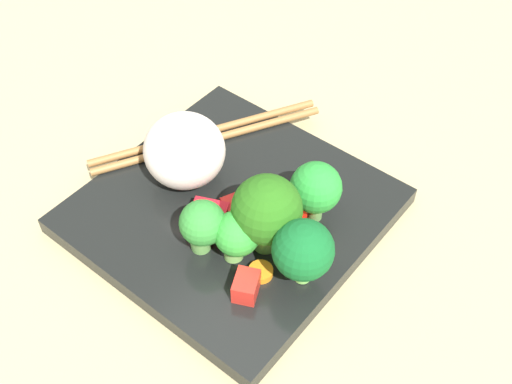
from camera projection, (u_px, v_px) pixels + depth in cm
name	position (u px, v px, depth cm)	size (l,w,h in cm)	color
ground_plane	(232.00, 223.00, 59.26)	(110.00, 110.00, 2.00)	tan
square_plate	(232.00, 210.00, 57.90)	(24.33, 24.33, 1.68)	black
rice_mound	(183.00, 152.00, 56.89)	(7.40, 7.35, 6.89)	white
broccoli_floret_0	(267.00, 211.00, 51.06)	(5.86, 5.86, 7.57)	#58993C
broccoli_floret_1	(237.00, 235.00, 51.39)	(3.86, 3.86, 4.95)	#76AE53
broccoli_floret_2	(303.00, 250.00, 48.91)	(4.94, 4.94, 6.55)	#78BE52
broccoli_floret_3	(202.00, 225.00, 51.54)	(3.87, 3.87, 5.49)	#70B757
broccoli_floret_4	(316.00, 188.00, 53.76)	(4.50, 4.50, 5.96)	#619A4C
carrot_slice_0	(313.00, 241.00, 54.08)	(2.89, 2.89, 0.61)	orange
carrot_slice_1	(272.00, 197.00, 57.51)	(2.55, 2.55, 0.59)	orange
carrot_slice_2	(261.00, 272.00, 51.90)	(2.04, 2.04, 0.66)	orange
pepper_chunk_0	(289.00, 240.00, 53.68)	(2.37, 2.07, 1.39)	red
pepper_chunk_1	(211.00, 221.00, 54.84)	(3.12, 3.33, 1.70)	red
pepper_chunk_2	(236.00, 207.00, 56.05)	(2.09, 2.08, 1.51)	red
pepper_chunk_3	(288.00, 207.00, 55.59)	(2.66, 2.86, 2.21)	red
pepper_chunk_4	(246.00, 286.00, 50.26)	(2.44, 1.86, 1.85)	red
chicken_piece_0	(247.00, 229.00, 54.40)	(2.67, 2.20, 1.47)	tan
chicken_piece_2	(270.00, 219.00, 54.92)	(2.70, 2.33, 1.83)	tan
chopstick_pair	(207.00, 136.00, 62.82)	(13.10, 21.64, 0.76)	olive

